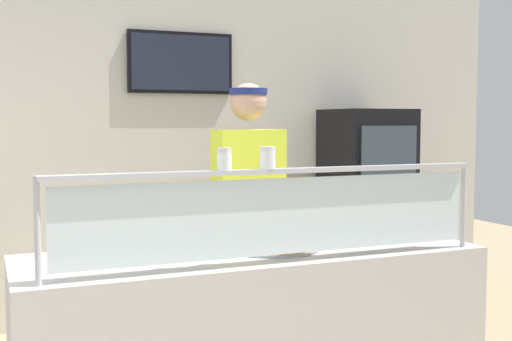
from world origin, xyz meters
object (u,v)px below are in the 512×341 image
(pizza_server, at_px, (270,242))
(worker_figure, at_px, (249,217))
(pepper_flake_shaker, at_px, (268,159))
(pizza_tray, at_px, (274,245))
(parmesan_shaker, at_px, (224,161))
(drink_fridge, at_px, (366,209))

(pizza_server, xyz_separation_m, worker_figure, (0.16, 0.66, 0.02))
(pepper_flake_shaker, xyz_separation_m, worker_figure, (0.30, 0.94, -0.39))
(pizza_tray, bearing_deg, pepper_flake_shaker, -118.64)
(pizza_tray, distance_m, parmesan_shaker, 0.62)
(parmesan_shaker, xyz_separation_m, pepper_flake_shaker, (0.19, 0.00, 0.00))
(pizza_tray, height_order, parmesan_shaker, parmesan_shaker)
(pizza_tray, distance_m, drink_fridge, 2.49)
(pepper_flake_shaker, relative_size, worker_figure, 0.05)
(pizza_server, xyz_separation_m, drink_fridge, (1.69, 1.86, -0.17))
(pepper_flake_shaker, relative_size, drink_fridge, 0.06)
(pizza_server, height_order, worker_figure, worker_figure)
(parmesan_shaker, relative_size, drink_fridge, 0.05)
(pizza_server, xyz_separation_m, pepper_flake_shaker, (-0.13, -0.28, 0.40))
(parmesan_shaker, relative_size, worker_figure, 0.05)
(drink_fridge, bearing_deg, pizza_server, -132.33)
(pizza_tray, xyz_separation_m, worker_figure, (0.14, 0.64, 0.04))
(worker_figure, distance_m, drink_fridge, 1.95)
(pepper_flake_shaker, height_order, drink_fridge, drink_fridge)
(parmesan_shaker, height_order, worker_figure, worker_figure)
(pepper_flake_shaker, distance_m, drink_fridge, 2.87)
(pepper_flake_shaker, height_order, worker_figure, worker_figure)
(pepper_flake_shaker, xyz_separation_m, drink_fridge, (1.83, 2.13, -0.57))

